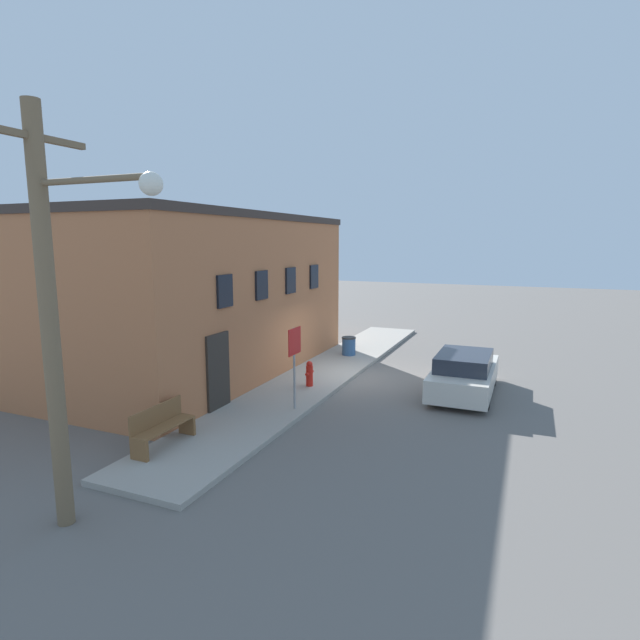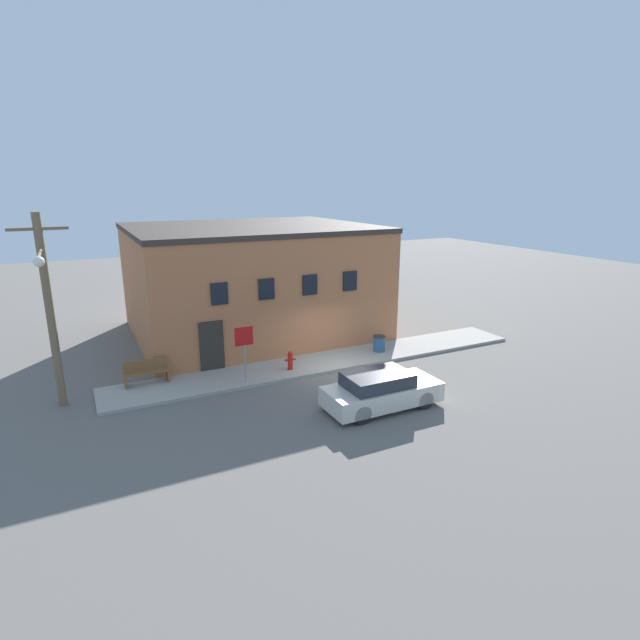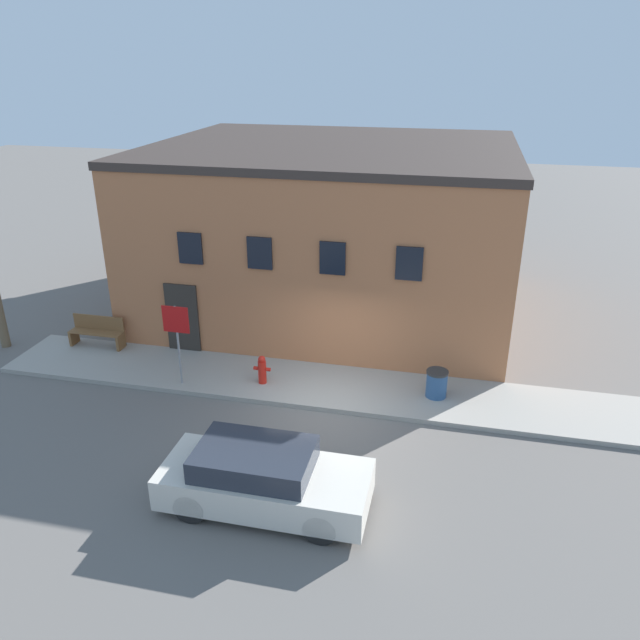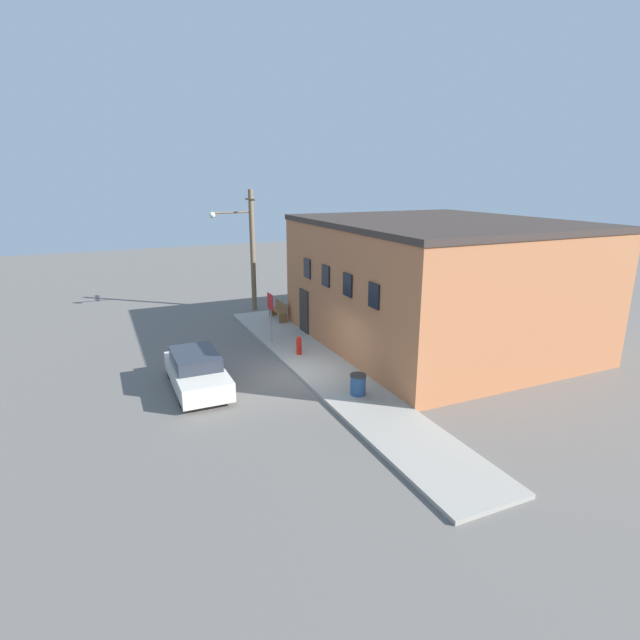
% 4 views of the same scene
% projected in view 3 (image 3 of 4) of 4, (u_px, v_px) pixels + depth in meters
% --- Properties ---
extents(ground_plane, '(80.00, 80.00, 0.00)m').
position_uv_depth(ground_plane, '(325.00, 412.00, 15.70)').
color(ground_plane, '#66605B').
extents(sidewalk, '(18.79, 2.36, 0.13)m').
position_uv_depth(sidewalk, '(335.00, 387.00, 16.73)').
color(sidewalk, '#9E998E').
rests_on(sidewalk, ground).
extents(brick_building, '(11.68, 9.97, 5.58)m').
position_uv_depth(brick_building, '(333.00, 227.00, 21.36)').
color(brick_building, '#B26B42').
rests_on(brick_building, ground).
extents(fire_hydrant, '(0.46, 0.22, 0.80)m').
position_uv_depth(fire_hydrant, '(262.00, 369.00, 16.68)').
color(fire_hydrant, red).
rests_on(fire_hydrant, sidewalk).
extents(stop_sign, '(0.72, 0.06, 2.24)m').
position_uv_depth(stop_sign, '(177.00, 330.00, 16.19)').
color(stop_sign, gray).
rests_on(stop_sign, sidewalk).
extents(bench, '(1.65, 0.44, 0.92)m').
position_uv_depth(bench, '(97.00, 331.00, 18.79)').
color(bench, brown).
rests_on(bench, sidewalk).
extents(trash_bin, '(0.56, 0.56, 0.73)m').
position_uv_depth(trash_bin, '(437.00, 383.00, 16.05)').
color(trash_bin, '#2D517F').
rests_on(trash_bin, sidewalk).
extents(parked_car, '(4.13, 1.73, 1.31)m').
position_uv_depth(parked_car, '(263.00, 478.00, 12.27)').
color(parked_car, black).
rests_on(parked_car, ground).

